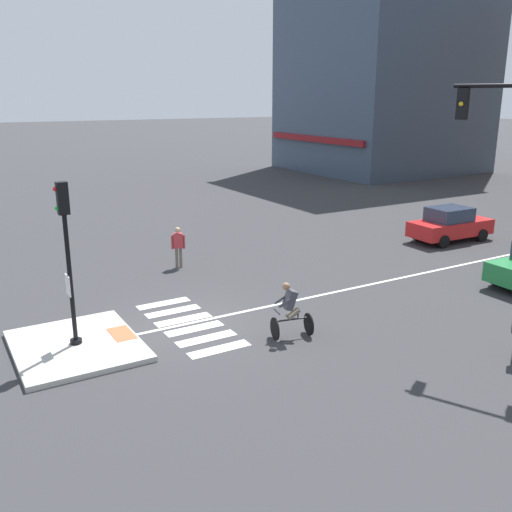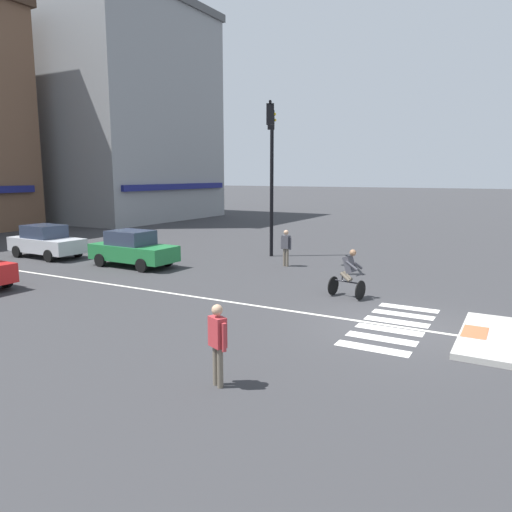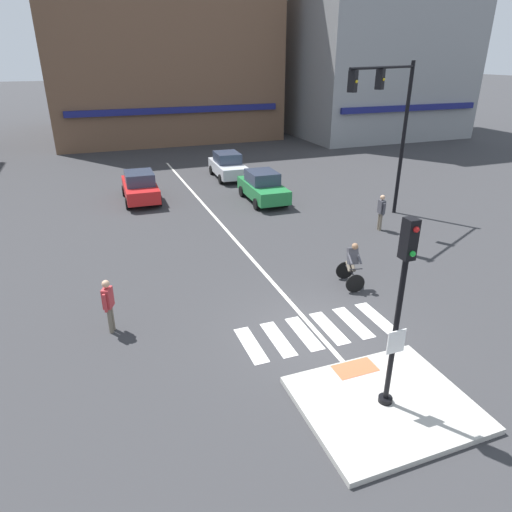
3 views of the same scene
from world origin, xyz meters
TOP-DOWN VIEW (x-y plane):
  - ground_plane at (0.00, 0.00)m, footprint 300.00×300.00m
  - tactile_pad_front at (0.00, -2.06)m, footprint 1.10×0.60m
  - crosswalk_stripe_a at (-2.06, 0.03)m, footprint 0.44×1.80m
  - crosswalk_stripe_b at (-1.24, 0.03)m, footprint 0.44×1.80m
  - crosswalk_stripe_c at (-0.41, 0.03)m, footprint 0.44×1.80m
  - crosswalk_stripe_d at (0.41, 0.03)m, footprint 0.44×1.80m
  - crosswalk_stripe_e at (1.24, 0.03)m, footprint 0.44×1.80m
  - crosswalk_stripe_f at (2.06, 0.03)m, footprint 0.44×1.80m
  - lane_centre_line at (-0.04, 10.00)m, footprint 0.14×28.00m
  - traffic_light_mast at (7.38, 7.66)m, footprint 4.79×2.50m
  - building_corner_right at (21.74, 31.63)m, footprint 15.93×14.78m
  - car_green_eastbound_far at (3.19, 12.57)m, footprint 1.93×4.14m
  - car_silver_eastbound_distant at (2.92, 18.15)m, footprint 1.98×4.17m
  - cyclist at (2.39, 2.12)m, footprint 0.86×1.20m
  - pedestrian_at_curb_left at (-5.63, 2.11)m, footprint 0.35×0.51m
  - pedestrian_waiting_far_side at (6.59, 6.48)m, footprint 0.27×0.55m

SIDE VIEW (x-z plane):
  - ground_plane at x=0.00m, z-range 0.00..0.00m
  - crosswalk_stripe_a at x=-2.06m, z-range 0.00..0.01m
  - crosswalk_stripe_b at x=-1.24m, z-range 0.00..0.01m
  - crosswalk_stripe_c at x=-0.41m, z-range 0.00..0.01m
  - crosswalk_stripe_d at x=0.41m, z-range 0.00..0.01m
  - crosswalk_stripe_e at x=1.24m, z-range 0.00..0.01m
  - crosswalk_stripe_f at x=2.06m, z-range 0.00..0.01m
  - lane_centre_line at x=-0.04m, z-range 0.00..0.01m
  - tactile_pad_front at x=0.00m, z-range 0.15..0.16m
  - car_green_eastbound_far at x=3.19m, z-range -0.01..1.63m
  - car_silver_eastbound_distant at x=2.92m, z-range -0.01..1.63m
  - cyclist at x=2.39m, z-range 0.03..1.71m
  - pedestrian_at_curb_left at x=-5.63m, z-range 0.15..1.82m
  - pedestrian_waiting_far_side at x=6.59m, z-range 0.15..1.82m
  - traffic_light_mast at x=7.38m, z-range 1.37..8.56m
  - building_corner_right at x=21.74m, z-range 0.02..19.58m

